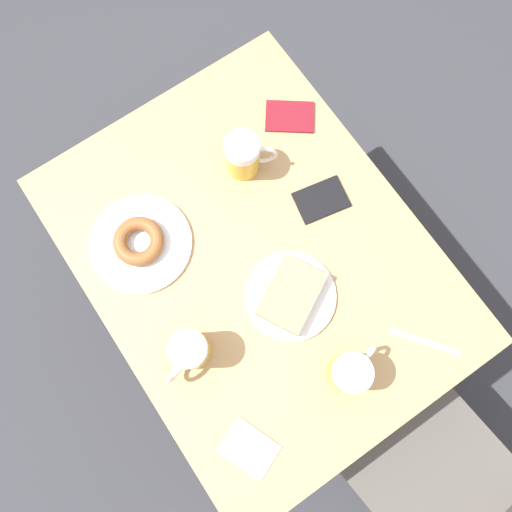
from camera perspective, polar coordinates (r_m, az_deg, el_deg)
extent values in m
plane|color=#333338|center=(1.97, 0.00, -5.30)|extent=(8.00, 8.00, 0.00)
cube|color=tan|center=(1.23, 0.00, -0.38)|extent=(0.77, 1.01, 0.03)
cylinder|color=black|center=(1.80, 0.76, 15.10)|extent=(0.04, 0.04, 0.74)
cylinder|color=black|center=(1.74, -18.45, 2.91)|extent=(0.04, 0.04, 0.74)
cylinder|color=black|center=(1.68, 19.41, -9.68)|extent=(0.04, 0.04, 0.74)
cylinder|color=black|center=(1.61, -0.90, -24.26)|extent=(0.04, 0.04, 0.74)
cube|color=#514C47|center=(1.60, 20.21, -22.82)|extent=(0.44, 0.44, 0.02)
cylinder|color=#514C47|center=(1.80, 17.60, -13.92)|extent=(0.03, 0.03, 0.46)
cylinder|color=#514C47|center=(1.76, 9.19, -21.74)|extent=(0.03, 0.03, 0.46)
cylinder|color=#514C47|center=(1.91, 25.15, -21.35)|extent=(0.03, 0.03, 0.46)
cylinder|color=silver|center=(1.19, 3.96, -4.58)|extent=(0.22, 0.22, 0.01)
cube|color=tan|center=(1.17, 4.03, -4.41)|extent=(0.19, 0.17, 0.03)
cylinder|color=silver|center=(1.25, -13.04, 1.40)|extent=(0.25, 0.25, 0.01)
torus|color=brown|center=(1.23, -13.26, 1.65)|extent=(0.12, 0.12, 0.03)
cylinder|color=gold|center=(1.25, -1.53, 11.12)|extent=(0.08, 0.08, 0.09)
cylinder|color=white|center=(1.19, -1.61, 12.32)|extent=(0.09, 0.09, 0.03)
torus|color=silver|center=(1.23, 0.66, 11.48)|extent=(0.07, 0.05, 0.08)
cylinder|color=gold|center=(1.15, -7.42, -10.61)|extent=(0.08, 0.08, 0.09)
cylinder|color=white|center=(1.09, -7.83, -10.46)|extent=(0.09, 0.09, 0.03)
torus|color=silver|center=(1.13, -8.89, -12.51)|extent=(0.08, 0.04, 0.08)
cylinder|color=gold|center=(1.15, 10.42, -13.00)|extent=(0.08, 0.08, 0.09)
cylinder|color=white|center=(1.09, 10.99, -12.97)|extent=(0.09, 0.09, 0.03)
torus|color=silver|center=(1.15, 12.17, -11.31)|extent=(0.08, 0.02, 0.08)
cube|color=white|center=(1.19, -0.75, -21.17)|extent=(0.12, 0.14, 0.00)
cube|color=silver|center=(1.25, 18.78, -9.29)|extent=(0.11, 0.14, 0.00)
cube|color=black|center=(1.26, 7.46, 6.39)|extent=(0.14, 0.11, 0.01)
cube|color=maroon|center=(1.35, 3.88, 15.61)|extent=(0.15, 0.15, 0.01)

